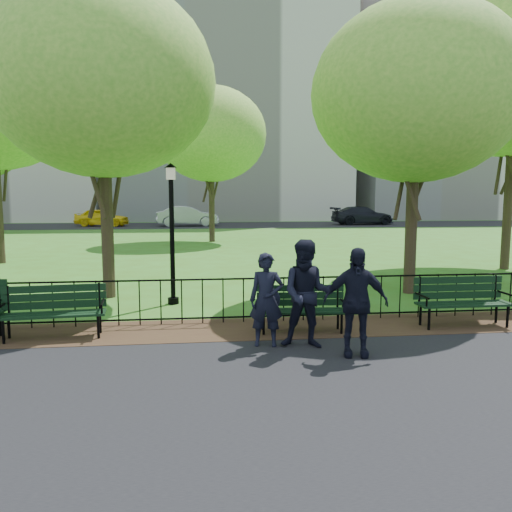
{
  "coord_description": "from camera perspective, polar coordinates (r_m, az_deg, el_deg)",
  "views": [
    {
      "loc": [
        -1.45,
        -7.57,
        2.49
      ],
      "look_at": [
        -0.41,
        1.5,
        1.38
      ],
      "focal_mm": 35.0,
      "sensor_mm": 36.0,
      "label": 1
    }
  ],
  "objects": [
    {
      "name": "sedan_silver",
      "position": [
        41.45,
        -7.84,
        4.56
      ],
      "size": [
        5.13,
        1.99,
        1.67
      ],
      "primitive_type": "imported",
      "rotation": [
        0.0,
        0.0,
        1.62
      ],
      "color": "#A1A4A9",
      "rests_on": "far_street"
    },
    {
      "name": "far_street",
      "position": [
        42.66,
        -4.61,
        3.54
      ],
      "size": [
        70.0,
        9.0,
        0.01
      ],
      "primitive_type": "cube",
      "color": "black",
      "rests_on": "ground"
    },
    {
      "name": "apartment_east",
      "position": [
        62.7,
        20.23,
        15.2
      ],
      "size": [
        20.0,
        15.0,
        24.0
      ],
      "primitive_type": "cube",
      "color": "silver",
      "rests_on": "ground"
    },
    {
      "name": "taxi",
      "position": [
        42.81,
        -17.2,
        4.25
      ],
      "size": [
        4.54,
        2.49,
        1.46
      ],
      "primitive_type": "imported",
      "rotation": [
        0.0,
        0.0,
        1.38
      ],
      "color": "yellow",
      "rests_on": "far_street"
    },
    {
      "name": "iron_fence",
      "position": [
        9.88,
        2.04,
        -4.72
      ],
      "size": [
        24.06,
        0.06,
        1.0
      ],
      "color": "black",
      "rests_on": "ground"
    },
    {
      "name": "person_right",
      "position": [
        7.88,
        11.3,
        -5.16
      ],
      "size": [
        1.05,
        0.59,
        1.7
      ],
      "primitive_type": "imported",
      "rotation": [
        0.0,
        0.0,
        -0.19
      ],
      "color": "black",
      "rests_on": "asphalt_path"
    },
    {
      "name": "person_left",
      "position": [
        8.25,
        1.2,
        -5.01
      ],
      "size": [
        0.63,
        0.48,
        1.55
      ],
      "primitive_type": "imported",
      "rotation": [
        0.0,
        0.0,
        -0.2
      ],
      "color": "black",
      "rests_on": "asphalt_path"
    },
    {
      "name": "sedan_dark",
      "position": [
        44.36,
        12.07,
        4.55
      ],
      "size": [
        5.51,
        2.53,
        1.56
      ],
      "primitive_type": "imported",
      "rotation": [
        0.0,
        0.0,
        1.64
      ],
      "color": "black",
      "rests_on": "far_street"
    },
    {
      "name": "ground",
      "position": [
        8.1,
        4.18,
        -11.02
      ],
      "size": [
        120.0,
        120.0,
        0.0
      ],
      "primitive_type": "plane",
      "color": "#3D681B"
    },
    {
      "name": "park_bench_right_a",
      "position": [
        10.35,
        22.44,
        -4.25
      ],
      "size": [
        1.8,
        0.57,
        1.02
      ],
      "rotation": [
        0.0,
        0.0,
        0.0
      ],
      "color": "black",
      "rests_on": "ground"
    },
    {
      "name": "dirt_strip",
      "position": [
        9.51,
        2.48,
        -8.19
      ],
      "size": [
        60.0,
        1.6,
        0.01
      ],
      "primitive_type": "cube",
      "color": "#352116",
      "rests_on": "ground"
    },
    {
      "name": "lamppost",
      "position": [
        11.53,
        -9.59,
        3.15
      ],
      "size": [
        0.29,
        0.29,
        3.22
      ],
      "color": "black",
      "rests_on": "ground"
    },
    {
      "name": "asphalt_path",
      "position": [
        5.06,
        11.95,
        -22.62
      ],
      "size": [
        60.0,
        9.2,
        0.01
      ],
      "primitive_type": "cube",
      "color": "black",
      "rests_on": "ground"
    },
    {
      "name": "person_mid",
      "position": [
        8.18,
        5.88,
        -4.33
      ],
      "size": [
        0.94,
        0.64,
        1.78
      ],
      "primitive_type": "imported",
      "rotation": [
        0.0,
        0.0,
        -0.23
      ],
      "color": "black",
      "rests_on": "asphalt_path"
    },
    {
      "name": "apartment_mid",
      "position": [
        57.06,
        -3.11,
        19.55
      ],
      "size": [
        24.0,
        15.0,
        30.0
      ],
      "primitive_type": "cube",
      "color": "silver",
      "rests_on": "ground"
    },
    {
      "name": "park_bench_main",
      "position": [
        9.09,
        3.39,
        -5.21
      ],
      "size": [
        1.65,
        0.62,
        0.92
      ],
      "rotation": [
        0.0,
        0.0,
        -0.07
      ],
      "color": "black",
      "rests_on": "ground"
    },
    {
      "name": "park_bench_left_a",
      "position": [
        9.47,
        -22.12,
        -5.3
      ],
      "size": [
        1.8,
        0.72,
        1.0
      ],
      "rotation": [
        0.0,
        0.0,
        0.1
      ],
      "color": "black",
      "rests_on": "ground"
    },
    {
      "name": "tree_far_c",
      "position": [
        27.43,
        -5.17,
        13.67
      ],
      "size": [
        5.93,
        5.93,
        8.27
      ],
      "color": "#2D2116",
      "rests_on": "ground"
    },
    {
      "name": "tree_near_w",
      "position": [
        12.94,
        -17.2,
        18.59
      ],
      "size": [
        5.35,
        5.35,
        7.46
      ],
      "color": "#2D2116",
      "rests_on": "ground"
    },
    {
      "name": "tree_near_e",
      "position": [
        13.48,
        17.84,
        17.3
      ],
      "size": [
        5.17,
        5.17,
        7.2
      ],
      "color": "#2D2116",
      "rests_on": "ground"
    }
  ]
}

